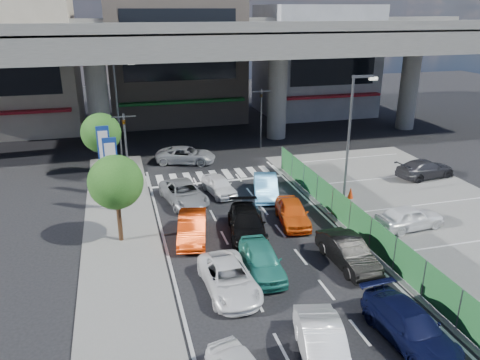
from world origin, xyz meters
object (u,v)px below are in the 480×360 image
object	(u,v)px
hatch_black_mid_right	(348,252)
parked_sedan_dgrey	(425,169)
street_lamp_right	(352,129)
traffic_light_right	(261,104)
signboard_near	(111,165)
signboard_far	(104,151)
hatch_white_back_mid	(323,346)
taxi_orange_left	(192,228)
traffic_light_left	(125,133)
taxi_orange_right	(293,212)
taxi_teal_mid	(262,260)
wagon_silver_front_left	(184,193)
street_lamp_left	(119,103)
sedan_white_front_mid	(219,185)
crossing_wagon_silver	(186,155)
parked_sedan_white	(410,217)
sedan_white_mid_left	(229,278)
tree_far	(101,133)
sedan_black_mid	(247,224)
traffic_cone	(351,193)
minivan_navy_back	(410,326)
kei_truck_front_right	(266,187)
tree_near	(116,182)

from	to	relation	value
hatch_black_mid_right	parked_sedan_dgrey	distance (m)	14.78
street_lamp_right	hatch_black_mid_right	bearing A→B (deg)	-116.86
traffic_light_right	signboard_near	distance (m)	16.83
signboard_far	hatch_white_back_mid	bearing A→B (deg)	-68.52
street_lamp_right	signboard_far	xyz separation A→B (m)	(-14.77, 4.99, -1.71)
hatch_black_mid_right	taxi_orange_left	xyz separation A→B (m)	(-6.77, 4.60, -0.01)
traffic_light_left	taxi_orange_right	distance (m)	12.49
taxi_teal_mid	wagon_silver_front_left	xyz separation A→B (m)	(-2.24, 9.28, -0.04)
traffic_light_right	street_lamp_left	size ratio (longest dim) A/B	0.65
taxi_orange_left	sedan_white_front_mid	xyz separation A→B (m)	(2.82, 5.98, -0.07)
signboard_near	wagon_silver_front_left	size ratio (longest dim) A/B	1.01
street_lamp_right	hatch_black_mid_right	distance (m)	9.12
hatch_black_mid_right	wagon_silver_front_left	bearing A→B (deg)	121.30
traffic_light_right	crossing_wagon_silver	distance (m)	8.19
traffic_light_right	parked_sedan_white	size ratio (longest dim) A/B	1.31
hatch_black_mid_right	parked_sedan_white	world-z (taller)	parked_sedan_white
street_lamp_left	signboard_near	size ratio (longest dim) A/B	1.70
street_lamp_right	hatch_white_back_mid	size ratio (longest dim) A/B	1.91
traffic_light_right	sedan_white_mid_left	size ratio (longest dim) A/B	1.17
street_lamp_left	sedan_white_mid_left	world-z (taller)	street_lamp_left
tree_far	taxi_orange_left	bearing A→B (deg)	-68.00
hatch_white_back_mid	hatch_black_mid_right	world-z (taller)	same
tree_far	sedan_black_mid	xyz separation A→B (m)	(7.47, -11.47, -2.70)
hatch_white_back_mid	traffic_cone	bearing A→B (deg)	71.04
signboard_far	parked_sedan_white	bearing A→B (deg)	-30.70
crossing_wagon_silver	parked_sedan_dgrey	world-z (taller)	parked_sedan_dgrey
parked_sedan_white	parked_sedan_dgrey	distance (m)	9.27
signboard_near	traffic_light_right	bearing A→B (deg)	40.91
signboard_near	sedan_white_front_mid	size ratio (longest dim) A/B	1.31
street_lamp_right	hatch_white_back_mid	distance (m)	15.71
signboard_far	traffic_cone	size ratio (longest dim) A/B	6.35
minivan_navy_back	taxi_teal_mid	size ratio (longest dim) A/B	1.13
taxi_orange_right	signboard_near	bearing A→B (deg)	165.49
street_lamp_left	minivan_navy_back	distance (m)	26.95
parked_sedan_dgrey	taxi_teal_mid	bearing A→B (deg)	113.30
minivan_navy_back	parked_sedan_white	bearing A→B (deg)	52.34
parked_sedan_dgrey	sedan_white_mid_left	bearing A→B (deg)	113.17
taxi_orange_right	parked_sedan_white	size ratio (longest dim) A/B	0.99
taxi_teal_mid	kei_truck_front_right	bearing A→B (deg)	73.66
traffic_light_left	taxi_orange_right	size ratio (longest dim) A/B	1.33
taxi_teal_mid	traffic_cone	size ratio (longest dim) A/B	5.47
traffic_light_right	taxi_teal_mid	bearing A→B (deg)	-107.38
traffic_light_right	tree_near	distance (m)	19.53
hatch_white_back_mid	minivan_navy_back	world-z (taller)	hatch_white_back_mid
signboard_far	taxi_teal_mid	world-z (taller)	signboard_far
traffic_light_right	street_lamp_right	world-z (taller)	street_lamp_right
traffic_light_left	sedan_white_mid_left	distance (m)	14.78
taxi_orange_right	sedan_white_mid_left	bearing A→B (deg)	-123.53
tree_near	crossing_wagon_silver	bearing A→B (deg)	66.41
taxi_orange_left	wagon_silver_front_left	bearing A→B (deg)	98.17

